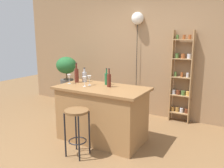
# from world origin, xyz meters

# --- Properties ---
(ground) EXTENTS (12.00, 12.00, 0.00)m
(ground) POSITION_xyz_m (0.00, 0.00, 0.00)
(ground) COLOR brown
(back_wall) EXTENTS (6.40, 0.10, 2.80)m
(back_wall) POSITION_xyz_m (0.00, 1.95, 1.40)
(back_wall) COLOR #997551
(back_wall) RESTS_ON ground
(kitchen_counter) EXTENTS (1.50, 0.80, 0.91)m
(kitchen_counter) POSITION_xyz_m (0.00, 0.30, 0.46)
(kitchen_counter) COLOR #9E7042
(kitchen_counter) RESTS_ON ground
(bar_stool) EXTENTS (0.34, 0.34, 0.70)m
(bar_stool) POSITION_xyz_m (-0.03, -0.33, 0.52)
(bar_stool) COLOR black
(bar_stool) RESTS_ON ground
(spice_shelf) EXTENTS (0.40, 0.16, 1.83)m
(spice_shelf) POSITION_xyz_m (0.92, 1.80, 0.90)
(spice_shelf) COLOR #A87F51
(spice_shelf) RESTS_ON ground
(plant_stool) EXTENTS (0.29, 0.29, 0.48)m
(plant_stool) POSITION_xyz_m (-1.57, 1.27, 0.24)
(plant_stool) COLOR #2D2823
(plant_stool) RESTS_ON ground
(potted_plant) EXTENTS (0.48, 0.43, 0.76)m
(potted_plant) POSITION_xyz_m (-1.57, 1.27, 0.96)
(potted_plant) COLOR #514C47
(potted_plant) RESTS_ON plant_stool
(bottle_spirits_clear) EXTENTS (0.08, 0.08, 0.35)m
(bottle_spirits_clear) POSITION_xyz_m (-0.60, 0.41, 1.04)
(bottle_spirits_clear) COLOR #5B2319
(bottle_spirits_clear) RESTS_ON kitchen_counter
(bottle_sauce_amber) EXTENTS (0.08, 0.08, 0.26)m
(bottle_sauce_amber) POSITION_xyz_m (-0.50, 0.52, 1.00)
(bottle_sauce_amber) COLOR #B2B2B7
(bottle_sauce_amber) RESTS_ON kitchen_counter
(bottle_soda_blue) EXTENTS (0.06, 0.06, 0.31)m
(bottle_soda_blue) POSITION_xyz_m (0.10, 0.37, 1.02)
(bottle_soda_blue) COLOR #5B2319
(bottle_soda_blue) RESTS_ON kitchen_counter
(bottle_wine_red) EXTENTS (0.07, 0.07, 0.28)m
(bottle_wine_red) POSITION_xyz_m (-0.03, 0.51, 1.01)
(bottle_wine_red) COLOR #236638
(bottle_wine_red) RESTS_ON kitchen_counter
(wine_glass_left) EXTENTS (0.07, 0.07, 0.16)m
(wine_glass_left) POSITION_xyz_m (-0.28, 0.21, 1.03)
(wine_glass_left) COLOR silver
(wine_glass_left) RESTS_ON kitchen_counter
(wine_glass_center) EXTENTS (0.07, 0.07, 0.16)m
(wine_glass_center) POSITION_xyz_m (-0.64, 0.26, 1.03)
(wine_glass_center) COLOR silver
(wine_glass_center) RESTS_ON kitchen_counter
(wine_glass_right) EXTENTS (0.07, 0.07, 0.16)m
(wine_glass_right) POSITION_xyz_m (-0.26, 0.32, 1.03)
(wine_glass_right) COLOR silver
(wine_glass_right) RESTS_ON kitchen_counter
(pendant_globe_light) EXTENTS (0.26, 0.26, 2.21)m
(pendant_globe_light) POSITION_xyz_m (-0.07, 1.84, 2.06)
(pendant_globe_light) COLOR black
(pendant_globe_light) RESTS_ON ground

